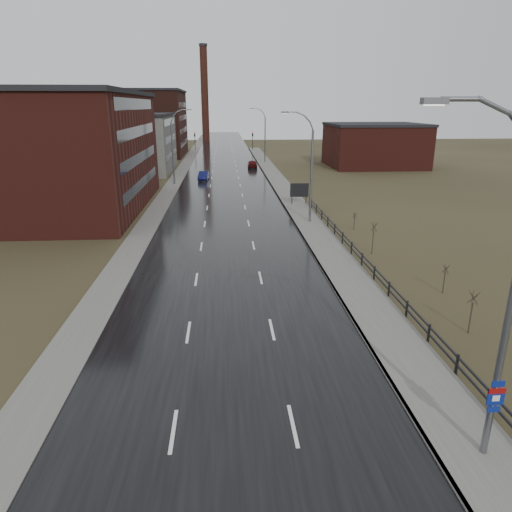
{
  "coord_description": "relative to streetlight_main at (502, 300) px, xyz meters",
  "views": [
    {
      "loc": [
        -0.15,
        -10.57,
        11.85
      ],
      "look_at": [
        1.7,
        16.12,
        3.0
      ],
      "focal_mm": 32.0,
      "sensor_mm": 36.0,
      "label": 1
    }
  ],
  "objects": [
    {
      "name": "road",
      "position": [
        -8.47,
        58.0,
        -6.03
      ],
      "size": [
        14.0,
        300.0,
        0.06
      ],
      "primitive_type": "cube",
      "color": "black",
      "rests_on": "ground"
    },
    {
      "name": "sidewalk_right",
      "position": [
        0.13,
        33.0,
        -5.97
      ],
      "size": [
        3.2,
        180.0,
        0.18
      ],
      "primitive_type": "cube",
      "color": "#595651",
      "rests_on": "ground"
    },
    {
      "name": "curb_right",
      "position": [
        -1.39,
        33.0,
        -5.97
      ],
      "size": [
        0.16,
        180.0,
        0.18
      ],
      "primitive_type": "cube",
      "color": "slate",
      "rests_on": "ground"
    },
    {
      "name": "sidewalk_left",
      "position": [
        -16.67,
        58.0,
        -6.0
      ],
      "size": [
        2.4,
        260.0,
        0.12
      ],
      "primitive_type": "cube",
      "color": "#595651",
      "rests_on": "ground"
    },
    {
      "name": "warehouse_near",
      "position": [
        -29.46,
        43.0,
        0.7
      ],
      "size": [
        22.44,
        28.56,
        13.5
      ],
      "color": "#471914",
      "rests_on": "ground"
    },
    {
      "name": "warehouse_mid",
      "position": [
        -26.46,
        76.0,
        -0.8
      ],
      "size": [
        16.32,
        20.4,
        10.5
      ],
      "color": "slate",
      "rests_on": "ground"
    },
    {
      "name": "warehouse_far",
      "position": [
        -31.47,
        106.0,
        1.7
      ],
      "size": [
        26.52,
        24.48,
        15.5
      ],
      "color": "#331611",
      "rests_on": "ground"
    },
    {
      "name": "building_right",
      "position": [
        21.83,
        80.0,
        -1.8
      ],
      "size": [
        18.36,
        16.32,
        8.5
      ],
      "color": "#471914",
      "rests_on": "ground"
    },
    {
      "name": "smokestack",
      "position": [
        -14.47,
        148.0,
        9.44
      ],
      "size": [
        2.7,
        2.7,
        30.7
      ],
      "color": "#331611",
      "rests_on": "ground"
    },
    {
      "name": "streetlight_main",
      "position": [
        0.0,
        0.0,
        0.0
      ],
      "size": [
        3.91,
        0.29,
        12.11
      ],
      "color": "slate",
      "rests_on": "ground"
    },
    {
      "name": "streetlight_right_mid",
      "position": [
        0.03,
        34.0,
        -0.22
      ],
      "size": [
        3.36,
        0.28,
        11.35
      ],
      "color": "slate",
      "rests_on": "ground"
    },
    {
      "name": "streetlight_left",
      "position": [
        -16.17,
        60.0,
        -0.22
      ],
      "size": [
        3.36,
        0.28,
        11.35
      ],
      "color": "slate",
      "rests_on": "ground"
    },
    {
      "name": "streetlight_right_far",
      "position": [
        0.03,
        88.0,
        -0.22
      ],
      "size": [
        3.36,
        0.28,
        11.35
      ],
      "color": "slate",
      "rests_on": "ground"
    },
    {
      "name": "guardrail",
      "position": [
        1.83,
        16.32,
        -5.35
      ],
      "size": [
        0.1,
        53.05,
        1.1
      ],
      "color": "black",
      "rests_on": "ground"
    },
    {
      "name": "shrub_c",
      "position": [
        4.53,
        8.96,
        -4.76
      ],
      "size": [
        0.58,
        0.61,
        2.44
      ],
      "color": "#382D23",
      "rests_on": "ground"
    },
    {
      "name": "shrub_d",
      "position": [
        5.69,
        14.47,
        -5.0
      ],
      "size": [
        0.48,
        0.5,
        2.0
      ],
      "color": "#382D23",
      "rests_on": "ground"
    },
    {
      "name": "shrub_e",
      "position": [
        3.58,
        22.99,
        -4.59
      ],
      "size": [
        0.65,
        0.69,
        2.76
      ],
      "color": "#382D23",
      "rests_on": "ground"
    },
    {
      "name": "shrub_f",
      "position": [
        4.25,
        30.92,
        -5.13
      ],
      "size": [
        0.42,
        0.44,
        1.75
      ],
      "color": "#382D23",
      "rests_on": "ground"
    },
    {
      "name": "billboard",
      "position": [
        0.63,
        43.06,
        -4.24
      ],
      "size": [
        2.31,
        0.17,
        2.74
      ],
      "color": "black",
      "rests_on": "ground"
    },
    {
      "name": "traffic_light_left",
      "position": [
        -16.47,
        118.0,
        -1.46
      ],
      "size": [
        0.58,
        2.73,
        5.3
      ],
      "color": "black",
      "rests_on": "ground"
    },
    {
      "name": "traffic_light_right",
      "position": [
        -0.47,
        118.0,
        -1.46
      ],
      "size": [
        0.58,
        2.73,
        5.3
      ],
      "color": "black",
      "rests_on": "ground"
    },
    {
      "name": "car_near",
      "position": [
        -12.03,
        63.88,
        -5.35
      ],
      "size": [
        1.83,
        4.42,
        1.42
      ],
      "primitive_type": "imported",
      "rotation": [
        0.0,
        0.0,
        -0.08
      ],
      "color": "#0D1143",
      "rests_on": "ground"
    },
    {
      "name": "car_far",
      "position": [
        -2.97,
        78.79,
        -5.27
      ],
      "size": [
        2.07,
        4.73,
        1.58
      ],
      "primitive_type": "imported",
      "rotation": [
        0.0,
        0.0,
        3.1
      ],
      "color": "#410B0A",
      "rests_on": "ground"
    }
  ]
}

